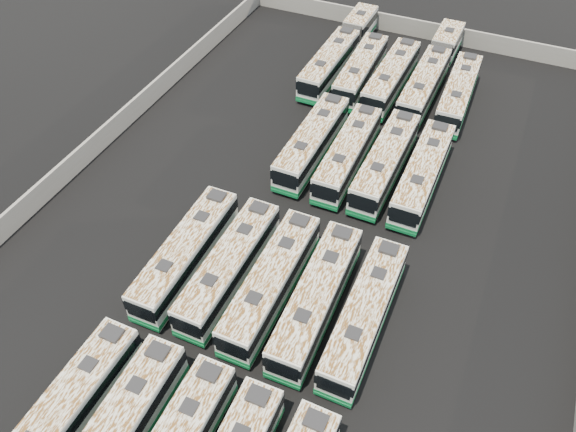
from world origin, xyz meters
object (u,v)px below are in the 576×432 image
object	(u,v)px
bus_midfront_far_right	(365,315)
bus_midback_left	(312,142)
bus_midfront_center	(271,283)
bus_midfront_right	(316,298)
bus_front_far_left	(66,412)
bus_back_right	(432,71)
bus_back_far_right	(458,93)
bus_midback_center	(348,154)
bus_back_far_left	(340,50)
bus_back_center	(391,78)
bus_back_left	(361,71)
bus_midfront_far_left	(186,253)
bus_midback_right	(385,162)
bus_midback_far_right	(423,174)
bus_midfront_left	(229,266)

from	to	relation	value
bus_midfront_far_right	bus_midback_left	bearing A→B (deg)	122.88
bus_midfront_center	bus_midfront_right	distance (m)	3.56
bus_front_far_left	bus_midfront_right	world-z (taller)	bus_midfront_right
bus_back_right	bus_back_far_right	size ratio (longest dim) A/B	1.57
bus_midfront_far_right	bus_midback_center	bearing A→B (deg)	113.39
bus_front_far_left	bus_back_right	world-z (taller)	bus_back_right
bus_front_far_left	bus_back_far_left	size ratio (longest dim) A/B	0.63
bus_midfront_center	bus_front_far_left	bearing A→B (deg)	-117.32
bus_midfront_center	bus_back_center	distance (m)	30.57
bus_midback_left	bus_back_left	distance (m)	14.00
bus_midfront_right	bus_back_left	size ratio (longest dim) A/B	1.03
bus_midback_center	bus_back_far_right	xyz separation A→B (m)	(7.16, 14.16, 0.00)
bus_midfront_far_left	bus_midback_left	bearing A→B (deg)	77.08
bus_back_far_right	bus_midfront_far_left	bearing A→B (deg)	-116.64
bus_midback_center	bus_midfront_right	bearing A→B (deg)	-78.57
bus_back_right	bus_midback_right	bearing A→B (deg)	-89.36
bus_midback_far_right	bus_back_left	distance (m)	17.75
bus_back_left	bus_midback_far_right	bearing A→B (deg)	-54.63
bus_back_right	bus_midback_center	bearing A→B (deg)	-100.76
bus_midback_center	bus_midback_far_right	xyz separation A→B (m)	(7.02, 0.02, 0.04)
bus_back_far_right	bus_midfront_far_right	bearing A→B (deg)	-91.57
bus_midfront_left	bus_back_far_left	world-z (taller)	bus_back_far_left
bus_midfront_left	bus_midback_left	xyz separation A→B (m)	(-0.04, 16.53, 0.04)
bus_front_far_left	bus_midback_far_right	xyz separation A→B (m)	(14.26, 30.49, 0.07)
bus_midback_right	bus_back_far_left	size ratio (longest dim) A/B	0.66
bus_back_left	bus_midfront_far_right	bearing A→B (deg)	-72.10
bus_midback_center	bus_midback_far_right	size ratio (longest dim) A/B	0.98
bus_midfront_center	bus_midfront_far_right	world-z (taller)	bus_midfront_center
bus_front_far_left	bus_back_far_left	xyz separation A→B (m)	(0.00, 47.92, 0.05)
bus_midback_center	bus_back_far_left	world-z (taller)	bus_back_far_left
bus_midfront_far_left	bus_midback_right	world-z (taller)	bus_midback_right
bus_midback_center	bus_midback_right	world-z (taller)	bus_midback_right
bus_midfront_left	bus_back_right	world-z (taller)	bus_back_right
bus_midfront_far_left	bus_midfront_left	distance (m)	3.65
bus_back_far_right	bus_midfront_center	bearing A→B (deg)	-104.75
bus_front_far_left	bus_midback_left	xyz separation A→B (m)	(3.60, 30.70, 0.07)
bus_back_left	bus_back_right	world-z (taller)	bus_back_right
bus_midback_far_right	bus_back_right	world-z (taller)	bus_midback_far_right
bus_midfront_right	bus_back_right	distance (m)	33.80
bus_midfront_right	bus_back_center	distance (m)	30.76
bus_midback_center	bus_midback_left	bearing A→B (deg)	175.67
bus_midfront_far_right	bus_back_far_left	xyz separation A→B (m)	(-14.34, 33.75, 0.01)
bus_midfront_far_left	bus_midfront_center	world-z (taller)	bus_midfront_center
bus_midfront_left	bus_back_far_left	size ratio (longest dim) A/B	0.64
bus_midfront_right	bus_back_right	size ratio (longest dim) A/B	0.65
bus_back_far_left	bus_back_right	xyz separation A→B (m)	(10.79, -0.04, 0.01)
bus_midback_center	bus_back_left	distance (m)	14.68
bus_midfront_far_left	bus_midback_far_right	xyz separation A→B (m)	(14.26, 16.51, 0.03)
bus_back_far_left	bus_midfront_far_left	bearing A→B (deg)	-89.43
bus_midback_left	bus_back_far_left	size ratio (longest dim) A/B	0.65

